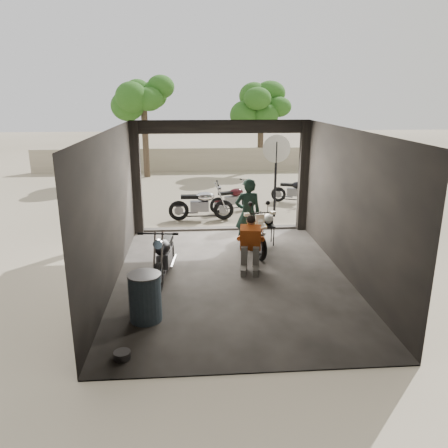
{
  "coord_description": "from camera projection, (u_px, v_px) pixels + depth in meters",
  "views": [
    {
      "loc": [
        -0.84,
        -8.87,
        3.88
      ],
      "look_at": [
        -0.13,
        0.6,
        1.05
      ],
      "focal_mm": 35.0,
      "sensor_mm": 36.0,
      "label": 1
    }
  ],
  "objects": [
    {
      "name": "garage",
      "position": [
        230.0,
        215.0,
        9.81
      ],
      "size": [
        7.0,
        7.13,
        3.2
      ],
      "color": "#2D2B28",
      "rests_on": "ground"
    },
    {
      "name": "ground",
      "position": [
        232.0,
        277.0,
        9.65
      ],
      "size": [
        80.0,
        80.0,
        0.0
      ],
      "primitive_type": "plane",
      "color": "#7A6D56",
      "rests_on": "ground"
    },
    {
      "name": "sign_post",
      "position": [
        276.0,
        161.0,
        13.91
      ],
      "size": [
        0.89,
        0.08,
        2.67
      ],
      "rotation": [
        0.0,
        0.0,
        -0.27
      ],
      "color": "black",
      "rests_on": "ground"
    },
    {
      "name": "tree_left",
      "position": [
        143.0,
        92.0,
        20.24
      ],
      "size": [
        2.2,
        2.2,
        5.6
      ],
      "color": "#382B1E",
      "rests_on": "ground"
    },
    {
      "name": "outside_bike_c",
      "position": [
        295.0,
        189.0,
        16.11
      ],
      "size": [
        1.68,
        1.15,
        1.05
      ],
      "primitive_type": null,
      "rotation": [
        0.0,
        0.0,
        1.21
      ],
      "color": "black",
      "rests_on": "ground"
    },
    {
      "name": "mechanic",
      "position": [
        250.0,
        245.0,
        9.81
      ],
      "size": [
        0.75,
        0.94,
        1.23
      ],
      "primitive_type": null,
      "rotation": [
        0.0,
        0.0,
        -0.16
      ],
      "color": "#A84816",
      "rests_on": "ground"
    },
    {
      "name": "outside_bike_b",
      "position": [
        233.0,
        196.0,
        14.92
      ],
      "size": [
        1.68,
        1.2,
        1.05
      ],
      "primitive_type": null,
      "rotation": [
        0.0,
        0.0,
        1.98
      ],
      "color": "#3C0E13",
      "rests_on": "ground"
    },
    {
      "name": "stool",
      "position": [
        267.0,
        228.0,
        11.61
      ],
      "size": [
        0.4,
        0.4,
        0.55
      ],
      "rotation": [
        0.0,
        0.0,
        -0.31
      ],
      "color": "black",
      "rests_on": "ground"
    },
    {
      "name": "oil_drum",
      "position": [
        145.0,
        298.0,
        7.67
      ],
      "size": [
        0.67,
        0.67,
        0.88
      ],
      "primitive_type": "cylinder",
      "rotation": [
        0.0,
        0.0,
        -0.21
      ],
      "color": "#3E5669",
      "rests_on": "ground"
    },
    {
      "name": "boundary_wall",
      "position": [
        207.0,
        159.0,
        22.86
      ],
      "size": [
        18.0,
        0.3,
        1.2
      ],
      "primitive_type": "cube",
      "color": "gray",
      "rests_on": "ground"
    },
    {
      "name": "main_bike",
      "position": [
        252.0,
        229.0,
        11.08
      ],
      "size": [
        1.04,
        1.88,
        1.19
      ],
      "primitive_type": null,
      "rotation": [
        0.0,
        0.0,
        0.18
      ],
      "color": "beige",
      "rests_on": "ground"
    },
    {
      "name": "outside_bike_a",
      "position": [
        201.0,
        202.0,
        13.84
      ],
      "size": [
        1.81,
        0.76,
        1.22
      ],
      "primitive_type": null,
      "rotation": [
        0.0,
        0.0,
        1.56
      ],
      "color": "black",
      "rests_on": "ground"
    },
    {
      "name": "helmet",
      "position": [
        268.0,
        219.0,
        11.61
      ],
      "size": [
        0.39,
        0.4,
        0.29
      ],
      "primitive_type": "ellipsoid",
      "rotation": [
        0.0,
        0.0,
        -0.37
      ],
      "color": "silver",
      "rests_on": "stool"
    },
    {
      "name": "rider",
      "position": [
        248.0,
        214.0,
        11.23
      ],
      "size": [
        0.7,
        0.48,
        1.85
      ],
      "primitive_type": "imported",
      "rotation": [
        0.0,
        0.0,
        3.21
      ],
      "color": "black",
      "rests_on": "ground"
    },
    {
      "name": "tree_right",
      "position": [
        261.0,
        101.0,
        22.21
      ],
      "size": [
        2.2,
        2.2,
        5.0
      ],
      "color": "#382B1E",
      "rests_on": "ground"
    },
    {
      "name": "left_bike",
      "position": [
        164.0,
        252.0,
        9.38
      ],
      "size": [
        0.95,
        1.9,
        1.24
      ],
      "primitive_type": null,
      "rotation": [
        0.0,
        0.0,
        -0.11
      ],
      "color": "black",
      "rests_on": "ground"
    }
  ]
}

